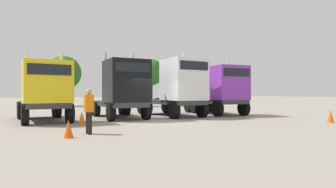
% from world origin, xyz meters
% --- Properties ---
extents(ground, '(200.00, 200.00, 0.00)m').
position_xyz_m(ground, '(0.00, 0.00, 0.00)').
color(ground, gray).
extents(semi_truck_yellow, '(3.40, 6.60, 3.97)m').
position_xyz_m(semi_truck_yellow, '(-6.08, 2.45, 1.75)').
color(semi_truck_yellow, '#333338').
rests_on(semi_truck_yellow, ground).
extents(semi_truck_black, '(3.04, 6.35, 4.27)m').
position_xyz_m(semi_truck_black, '(-1.52, 2.83, 1.92)').
color(semi_truck_black, '#333338').
rests_on(semi_truck_black, ground).
extents(semi_truck_white, '(3.31, 6.61, 4.52)m').
position_xyz_m(semi_truck_white, '(2.42, 2.97, 2.05)').
color(semi_truck_white, '#333338').
rests_on(semi_truck_white, ground).
extents(semi_truck_purple, '(2.55, 5.98, 4.20)m').
position_xyz_m(semi_truck_purple, '(6.12, 3.29, 1.88)').
color(semi_truck_purple, '#333338').
rests_on(semi_truck_purple, ground).
extents(visitor_in_hivis, '(0.47, 0.47, 1.83)m').
position_xyz_m(visitor_in_hivis, '(-4.31, -3.34, 1.06)').
color(visitor_in_hivis, black).
rests_on(visitor_in_hivis, ground).
extents(traffic_cone_near, '(0.36, 0.36, 0.73)m').
position_xyz_m(traffic_cone_near, '(8.64, -3.73, 0.37)').
color(traffic_cone_near, '#F2590C').
rests_on(traffic_cone_near, ground).
extents(traffic_cone_mid, '(0.36, 0.36, 0.72)m').
position_xyz_m(traffic_cone_mid, '(-4.29, 0.06, 0.36)').
color(traffic_cone_mid, '#F2590C').
rests_on(traffic_cone_mid, ground).
extents(traffic_cone_far, '(0.36, 0.36, 0.67)m').
position_xyz_m(traffic_cone_far, '(-5.11, -4.06, 0.33)').
color(traffic_cone_far, '#F2590C').
rests_on(traffic_cone_far, ground).
extents(oak_far_left, '(4.35, 4.35, 6.39)m').
position_xyz_m(oak_far_left, '(-4.47, 23.54, 4.20)').
color(oak_far_left, '#4C3823').
rests_on(oak_far_left, ground).
extents(oak_far_centre, '(3.44, 3.44, 5.86)m').
position_xyz_m(oak_far_centre, '(1.58, 19.56, 4.12)').
color(oak_far_centre, '#4C3823').
rests_on(oak_far_centre, ground).
extents(oak_far_right, '(3.31, 3.31, 5.93)m').
position_xyz_m(oak_far_right, '(5.75, 19.13, 4.24)').
color(oak_far_right, '#4C3823').
rests_on(oak_far_right, ground).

